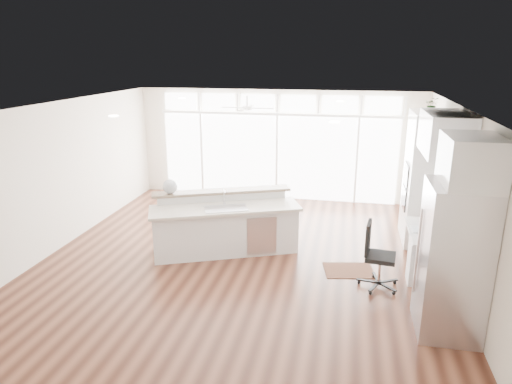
# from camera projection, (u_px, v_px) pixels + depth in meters

# --- Properties ---
(floor) EXTENTS (7.00, 8.00, 0.02)m
(floor) POSITION_uv_depth(u_px,v_px,m) (241.00, 265.00, 7.96)
(floor) COLOR #3D1D12
(floor) RESTS_ON ground
(ceiling) EXTENTS (7.00, 8.00, 0.02)m
(ceiling) POSITION_uv_depth(u_px,v_px,m) (239.00, 108.00, 7.17)
(ceiling) COLOR white
(ceiling) RESTS_ON wall_back
(wall_back) EXTENTS (7.00, 0.04, 2.70)m
(wall_back) POSITION_uv_depth(u_px,v_px,m) (278.00, 145.00, 11.31)
(wall_back) COLOR silver
(wall_back) RESTS_ON floor
(wall_front) EXTENTS (7.00, 0.04, 2.70)m
(wall_front) POSITION_uv_depth(u_px,v_px,m) (128.00, 324.00, 3.81)
(wall_front) COLOR silver
(wall_front) RESTS_ON floor
(wall_left) EXTENTS (0.04, 8.00, 2.70)m
(wall_left) POSITION_uv_depth(u_px,v_px,m) (52.00, 179.00, 8.23)
(wall_left) COLOR silver
(wall_left) RESTS_ON floor
(wall_right) EXTENTS (0.04, 8.00, 2.70)m
(wall_right) POSITION_uv_depth(u_px,v_px,m) (465.00, 203.00, 6.89)
(wall_right) COLOR silver
(wall_right) RESTS_ON floor
(glass_wall) EXTENTS (5.80, 0.06, 2.08)m
(glass_wall) POSITION_uv_depth(u_px,v_px,m) (277.00, 157.00, 11.34)
(glass_wall) COLOR white
(glass_wall) RESTS_ON wall_back
(transom_row) EXTENTS (5.90, 0.06, 0.40)m
(transom_row) POSITION_uv_depth(u_px,v_px,m) (278.00, 103.00, 10.96)
(transom_row) COLOR white
(transom_row) RESTS_ON wall_back
(desk_window) EXTENTS (0.04, 0.85, 0.85)m
(desk_window) POSITION_uv_depth(u_px,v_px,m) (459.00, 185.00, 7.12)
(desk_window) COLOR white
(desk_window) RESTS_ON wall_right
(ceiling_fan) EXTENTS (1.16, 1.16, 0.32)m
(ceiling_fan) POSITION_uv_depth(u_px,v_px,m) (247.00, 103.00, 9.95)
(ceiling_fan) COLOR white
(ceiling_fan) RESTS_ON ceiling
(recessed_lights) EXTENTS (3.40, 3.00, 0.02)m
(recessed_lights) POSITION_uv_depth(u_px,v_px,m) (242.00, 108.00, 7.36)
(recessed_lights) COLOR white
(recessed_lights) RESTS_ON ceiling
(oven_cabinet) EXTENTS (0.64, 1.20, 2.50)m
(oven_cabinet) POSITION_uv_depth(u_px,v_px,m) (424.00, 178.00, 8.67)
(oven_cabinet) COLOR white
(oven_cabinet) RESTS_ON floor
(desk_nook) EXTENTS (0.72, 1.30, 0.76)m
(desk_nook) POSITION_uv_depth(u_px,v_px,m) (429.00, 252.00, 7.52)
(desk_nook) COLOR white
(desk_nook) RESTS_ON floor
(upper_cabinets) EXTENTS (0.64, 1.30, 0.64)m
(upper_cabinets) POSITION_uv_depth(u_px,v_px,m) (446.00, 134.00, 6.94)
(upper_cabinets) COLOR white
(upper_cabinets) RESTS_ON wall_right
(refrigerator) EXTENTS (0.76, 0.90, 2.00)m
(refrigerator) POSITION_uv_depth(u_px,v_px,m) (453.00, 260.00, 5.80)
(refrigerator) COLOR silver
(refrigerator) RESTS_ON floor
(fridge_cabinet) EXTENTS (0.64, 0.90, 0.60)m
(fridge_cabinet) POSITION_uv_depth(u_px,v_px,m) (472.00, 161.00, 5.41)
(fridge_cabinet) COLOR white
(fridge_cabinet) RESTS_ON wall_right
(framed_photos) EXTENTS (0.06, 0.22, 0.80)m
(framed_photos) POSITION_uv_depth(u_px,v_px,m) (450.00, 184.00, 7.74)
(framed_photos) COLOR black
(framed_photos) RESTS_ON wall_right
(kitchen_island) EXTENTS (2.87, 1.98, 1.07)m
(kitchen_island) POSITION_uv_depth(u_px,v_px,m) (226.00, 225.00, 8.30)
(kitchen_island) COLOR white
(kitchen_island) RESTS_ON floor
(rug) EXTENTS (0.92, 0.74, 0.01)m
(rug) POSITION_uv_depth(u_px,v_px,m) (349.00, 270.00, 7.71)
(rug) COLOR #341910
(rug) RESTS_ON floor
(office_chair) EXTENTS (0.61, 0.57, 1.05)m
(office_chair) POSITION_uv_depth(u_px,v_px,m) (381.00, 256.00, 7.02)
(office_chair) COLOR black
(office_chair) RESTS_ON floor
(fishbowl) EXTENTS (0.32, 0.32, 0.27)m
(fishbowl) POSITION_uv_depth(u_px,v_px,m) (170.00, 186.00, 8.30)
(fishbowl) COLOR silver
(fishbowl) RESTS_ON kitchen_island
(monitor) EXTENTS (0.14, 0.46, 0.37)m
(monitor) POSITION_uv_depth(u_px,v_px,m) (428.00, 220.00, 7.37)
(monitor) COLOR black
(monitor) RESTS_ON desk_nook
(keyboard) EXTENTS (0.13, 0.32, 0.02)m
(keyboard) POSITION_uv_depth(u_px,v_px,m) (415.00, 229.00, 7.46)
(keyboard) COLOR white
(keyboard) RESTS_ON desk_nook
(potted_plant) EXTENTS (0.26, 0.29, 0.21)m
(potted_plant) POSITION_uv_depth(u_px,v_px,m) (432.00, 106.00, 8.28)
(potted_plant) COLOR #295524
(potted_plant) RESTS_ON oven_cabinet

